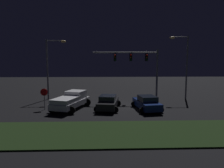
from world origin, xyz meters
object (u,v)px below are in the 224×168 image
(street_lamp_left, at_px, (51,62))
(street_lamp_right, at_px, (183,60))
(stop_sign, at_px, (44,95))
(pickup_truck, at_px, (72,99))
(car_sedan_far, at_px, (147,103))
(traffic_signal_gantry, at_px, (138,62))
(car_sedan, at_px, (108,102))

(street_lamp_left, distance_m, street_lamp_right, 17.22)
(street_lamp_right, height_order, stop_sign, street_lamp_right)
(pickup_truck, bearing_deg, street_lamp_left, 50.09)
(car_sedan_far, bearing_deg, traffic_signal_gantry, -7.06)
(pickup_truck, relative_size, car_sedan_far, 1.25)
(car_sedan, bearing_deg, street_lamp_right, -52.57)
(traffic_signal_gantry, bearing_deg, street_lamp_left, 174.61)
(stop_sign, bearing_deg, pickup_truck, 5.84)
(pickup_truck, bearing_deg, car_sedan, -76.60)
(pickup_truck, height_order, stop_sign, stop_sign)
(car_sedan_far, height_order, street_lamp_left, street_lamp_left)
(pickup_truck, distance_m, car_sedan_far, 7.92)
(car_sedan, relative_size, car_sedan_far, 1.00)
(traffic_signal_gantry, bearing_deg, car_sedan_far, -89.09)
(car_sedan_far, distance_m, street_lamp_left, 13.60)
(street_lamp_left, relative_size, street_lamp_right, 0.94)
(car_sedan, xyz_separation_m, street_lamp_right, (9.94, 5.37, 4.44))
(traffic_signal_gantry, xyz_separation_m, stop_sign, (-10.56, -4.76, -3.34))
(street_lamp_left, bearing_deg, pickup_truck, -58.35)
(street_lamp_left, bearing_deg, traffic_signal_gantry, -5.39)
(pickup_truck, distance_m, traffic_signal_gantry, 9.79)
(car_sedan_far, bearing_deg, pickup_truck, 76.19)
(street_lamp_left, height_order, street_lamp_right, street_lamp_right)
(car_sedan, bearing_deg, traffic_signal_gantry, -30.10)
(car_sedan_far, relative_size, traffic_signal_gantry, 0.55)
(pickup_truck, bearing_deg, street_lamp_right, -51.55)
(car_sedan_far, bearing_deg, street_lamp_left, 52.71)
(car_sedan, distance_m, street_lamp_left, 10.24)
(street_lamp_right, bearing_deg, street_lamp_left, 178.33)
(pickup_truck, bearing_deg, traffic_signal_gantry, -41.69)
(pickup_truck, height_order, traffic_signal_gantry, traffic_signal_gantry)
(street_lamp_right, bearing_deg, pickup_truck, -159.99)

